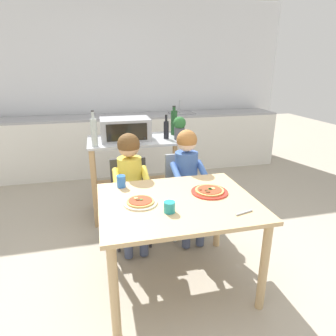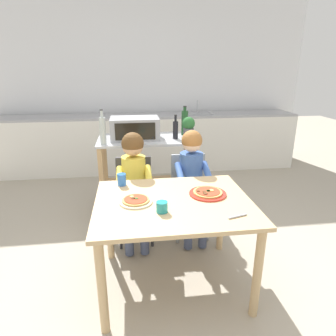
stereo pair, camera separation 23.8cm
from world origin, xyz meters
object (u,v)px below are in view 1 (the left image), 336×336
object	(u,v)px
dining_chair_right	(184,188)
pizza_plate_red_rimmed	(209,191)
toaster_oven	(125,129)
potted_herb_plant	(180,127)
bottle_slim_sauce	(94,132)
pizza_plate_cream	(140,202)
bottle_squat_spirits	(166,129)
child_in_blue_striped_shirt	(188,172)
child_in_yellow_shirt	(131,177)
bottle_tall_green_wine	(174,122)
drinking_cup_teal	(169,207)
dining_chair_left	(130,195)
drinking_cup_blue	(121,181)
dining_table	(177,213)
serving_spoon	(244,213)
kitchen_island_cart	(138,163)

from	to	relation	value
dining_chair_right	pizza_plate_red_rimmed	size ratio (longest dim) A/B	2.85
toaster_oven	potted_herb_plant	distance (m)	0.59
bottle_slim_sauce	pizza_plate_cream	xyz separation A→B (m)	(0.29, -1.07, -0.30)
bottle_squat_spirits	bottle_slim_sauce	world-z (taller)	bottle_slim_sauce
dining_chair_right	child_in_blue_striped_shirt	size ratio (longest dim) A/B	0.75
child_in_yellow_shirt	bottle_tall_green_wine	bearing A→B (deg)	52.86
drinking_cup_teal	dining_chair_left	bearing A→B (deg)	100.90
pizza_plate_red_rimmed	child_in_blue_striped_shirt	bearing A→B (deg)	89.98
pizza_plate_cream	potted_herb_plant	bearing A→B (deg)	62.16
potted_herb_plant	pizza_plate_red_rimmed	bearing A→B (deg)	-93.37
drinking_cup_teal	drinking_cup_blue	size ratio (longest dim) A/B	0.80
pizza_plate_cream	drinking_cup_blue	distance (m)	0.36
bottle_slim_sauce	dining_table	bearing A→B (deg)	-62.41
potted_herb_plant	pizza_plate_red_rimmed	distance (m)	1.14
toaster_oven	pizza_plate_cream	bearing A→B (deg)	-91.64
bottle_squat_spirits	drinking_cup_blue	world-z (taller)	bottle_squat_spirits
bottle_slim_sauce	dining_table	world-z (taller)	bottle_slim_sauce
bottle_slim_sauce	child_in_blue_striped_shirt	world-z (taller)	bottle_slim_sauce
dining_chair_left	drinking_cup_teal	xyz separation A→B (m)	(0.17, -0.89, 0.28)
pizza_plate_red_rimmed	pizza_plate_cream	bearing A→B (deg)	-173.06
toaster_oven	bottle_squat_spirits	size ratio (longest dim) A/B	1.98
bottle_squat_spirits	dining_chair_left	size ratio (longest dim) A/B	0.33
dining_chair_right	serving_spoon	distance (m)	1.09
child_in_blue_striped_shirt	drinking_cup_teal	world-z (taller)	child_in_blue_striped_shirt
child_in_yellow_shirt	pizza_plate_cream	world-z (taller)	child_in_yellow_shirt
bottle_squat_spirits	child_in_yellow_shirt	world-z (taller)	bottle_squat_spirits
toaster_oven	drinking_cup_teal	size ratio (longest dim) A/B	6.73
potted_herb_plant	serving_spoon	world-z (taller)	potted_herb_plant
potted_herb_plant	dining_table	xyz separation A→B (m)	(-0.34, -1.17, -0.40)
pizza_plate_cream	pizza_plate_red_rimmed	size ratio (longest dim) A/B	0.85
child_in_yellow_shirt	drinking_cup_blue	size ratio (longest dim) A/B	11.02
bottle_slim_sauce	dining_chair_left	bearing A→B (deg)	-50.84
child_in_yellow_shirt	serving_spoon	distance (m)	1.12
bottle_tall_green_wine	bottle_squat_spirits	world-z (taller)	bottle_tall_green_wine
child_in_yellow_shirt	bottle_squat_spirits	bearing A→B (deg)	52.77
toaster_oven	bottle_tall_green_wine	bearing A→B (deg)	11.79
drinking_cup_teal	drinking_cup_blue	distance (m)	0.58
child_in_yellow_shirt	pizza_plate_red_rimmed	world-z (taller)	child_in_yellow_shirt
bottle_squat_spirits	pizza_plate_cream	size ratio (longest dim) A/B	1.11
potted_herb_plant	dining_chair_right	world-z (taller)	potted_herb_plant
kitchen_island_cart	potted_herb_plant	world-z (taller)	potted_herb_plant
kitchen_island_cart	pizza_plate_cream	world-z (taller)	kitchen_island_cart
dining_table	bottle_squat_spirits	bearing A→B (deg)	80.46
kitchen_island_cart	dining_chair_left	world-z (taller)	kitchen_island_cart
kitchen_island_cart	pizza_plate_red_rimmed	distance (m)	1.30
child_in_yellow_shirt	child_in_blue_striped_shirt	world-z (taller)	child_in_yellow_shirt
kitchen_island_cart	bottle_slim_sauce	distance (m)	0.68
dining_table	kitchen_island_cart	bearing A→B (deg)	94.56
pizza_plate_red_rimmed	drinking_cup_blue	bearing A→B (deg)	157.20
toaster_oven	bottle_slim_sauce	xyz separation A→B (m)	(-0.33, -0.22, 0.03)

